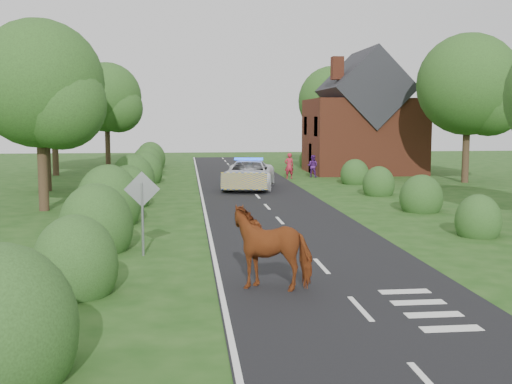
{
  "coord_description": "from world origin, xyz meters",
  "views": [
    {
      "loc": [
        -3.68,
        -17.08,
        4.09
      ],
      "look_at": [
        -1.07,
        6.95,
        1.3
      ],
      "focal_mm": 45.0,
      "sensor_mm": 36.0,
      "label": 1
    }
  ],
  "objects": [
    {
      "name": "road_markings",
      "position": [
        -1.6,
        12.93,
        0.03
      ],
      "size": [
        4.96,
        70.0,
        0.01
      ],
      "color": "white",
      "rests_on": "road"
    },
    {
      "name": "tree_right_b",
      "position": [
        14.29,
        21.84,
        5.94
      ],
      "size": [
        6.56,
        6.4,
        9.4
      ],
      "color": "#332316",
      "rests_on": "ground"
    },
    {
      "name": "tree_right_c",
      "position": [
        9.27,
        37.85,
        5.34
      ],
      "size": [
        6.15,
        6.0,
        8.58
      ],
      "color": "#332316",
      "rests_on": "ground"
    },
    {
      "name": "police_van",
      "position": [
        -0.1,
        19.79,
        0.83
      ],
      "size": [
        3.78,
        6.41,
        1.81
      ],
      "rotation": [
        0.0,
        0.0,
        -0.18
      ],
      "color": "white",
      "rests_on": "ground"
    },
    {
      "name": "hedgerow_left",
      "position": [
        -6.51,
        11.69,
        0.75
      ],
      "size": [
        2.75,
        50.41,
        3.0
      ],
      "color": "#24401A",
      "rests_on": "ground"
    },
    {
      "name": "road_sign",
      "position": [
        -5.0,
        2.0,
        1.65
      ],
      "size": [
        1.06,
        0.08,
        2.53
      ],
      "color": "gray",
      "rests_on": "ground"
    },
    {
      "name": "house",
      "position": [
        9.49,
        30.0,
        3.79
      ],
      "size": [
        8.0,
        7.4,
        9.17
      ],
      "color": "brown",
      "rests_on": "ground"
    },
    {
      "name": "cow",
      "position": [
        -1.63,
        -1.9,
        0.83
      ],
      "size": [
        2.57,
        1.75,
        1.66
      ],
      "primitive_type": "imported",
      "rotation": [
        0.0,
        0.0,
        -1.8
      ],
      "color": "maroon",
      "rests_on": "ground"
    },
    {
      "name": "hedgerow_right",
      "position": [
        6.6,
        11.21,
        0.55
      ],
      "size": [
        2.1,
        45.78,
        2.1
      ],
      "color": "#24401A",
      "rests_on": "ground"
    },
    {
      "name": "pedestrian_purple",
      "position": [
        5.02,
        26.59,
        0.77
      ],
      "size": [
        0.94,
        0.88,
        1.55
      ],
      "primitive_type": "imported",
      "rotation": [
        0.0,
        0.0,
        2.64
      ],
      "color": "#4D1B6D",
      "rests_on": "ground"
    },
    {
      "name": "tree_left_a",
      "position": [
        -9.75,
        11.86,
        5.34
      ],
      "size": [
        5.74,
        5.6,
        8.38
      ],
      "color": "#332316",
      "rests_on": "ground"
    },
    {
      "name": "road",
      "position": [
        0.0,
        15.0,
        0.01
      ],
      "size": [
        6.0,
        70.0,
        0.02
      ],
      "primitive_type": "cube",
      "color": "black",
      "rests_on": "ground"
    },
    {
      "name": "tree_left_d",
      "position": [
        -10.23,
        39.85,
        5.64
      ],
      "size": [
        6.15,
        6.0,
        8.89
      ],
      "color": "#332316",
      "rests_on": "ground"
    },
    {
      "name": "tree_left_c",
      "position": [
        -12.7,
        29.83,
        6.53
      ],
      "size": [
        6.97,
        6.8,
        10.22
      ],
      "color": "#332316",
      "rests_on": "ground"
    },
    {
      "name": "pedestrian_red",
      "position": [
        3.23,
        25.73,
        0.88
      ],
      "size": [
        0.68,
        0.48,
        1.75
      ],
      "primitive_type": "imported",
      "rotation": [
        0.0,
        0.0,
        3.24
      ],
      "color": "#AA1F31",
      "rests_on": "ground"
    },
    {
      "name": "tree_left_b",
      "position": [
        -11.25,
        19.86,
        5.04
      ],
      "size": [
        5.74,
        5.6,
        8.07
      ],
      "color": "#332316",
      "rests_on": "ground"
    },
    {
      "name": "ground",
      "position": [
        0.0,
        0.0,
        0.0
      ],
      "size": [
        120.0,
        120.0,
        0.0
      ],
      "primitive_type": "plane",
      "color": "#1A4312"
    }
  ]
}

